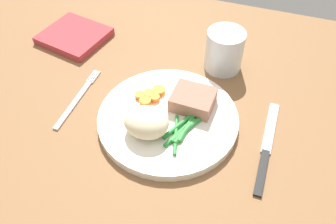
{
  "coord_description": "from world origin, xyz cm",
  "views": [
    {
      "loc": [
        17.2,
        -38.69,
        50.28
      ],
      "look_at": [
        3.62,
        0.65,
        4.6
      ],
      "focal_mm": 37.3,
      "sensor_mm": 36.0,
      "label": 1
    }
  ],
  "objects_px": {
    "dinner_plate": "(168,119)",
    "napkin": "(74,36)",
    "knife": "(266,148)",
    "water_glass": "(224,53)",
    "fork": "(78,98)",
    "meat_portion": "(193,100)"
  },
  "relations": [
    {
      "from": "dinner_plate",
      "to": "water_glass",
      "type": "distance_m",
      "value": 0.19
    },
    {
      "from": "meat_portion",
      "to": "fork",
      "type": "bearing_deg",
      "value": -168.98
    },
    {
      "from": "water_glass",
      "to": "napkin",
      "type": "bearing_deg",
      "value": -177.51
    },
    {
      "from": "knife",
      "to": "water_glass",
      "type": "relative_size",
      "value": 2.4
    },
    {
      "from": "knife",
      "to": "water_glass",
      "type": "xyz_separation_m",
      "value": [
        -0.12,
        0.19,
        0.03
      ]
    },
    {
      "from": "napkin",
      "to": "fork",
      "type": "bearing_deg",
      "value": -59.17
    },
    {
      "from": "dinner_plate",
      "to": "napkin",
      "type": "xyz_separation_m",
      "value": [
        -0.29,
        0.17,
        0.0
      ]
    },
    {
      "from": "water_glass",
      "to": "napkin",
      "type": "relative_size",
      "value": 0.63
    },
    {
      "from": "dinner_plate",
      "to": "knife",
      "type": "height_order",
      "value": "dinner_plate"
    },
    {
      "from": "fork",
      "to": "water_glass",
      "type": "bearing_deg",
      "value": 40.47
    },
    {
      "from": "meat_portion",
      "to": "knife",
      "type": "height_order",
      "value": "meat_portion"
    },
    {
      "from": "knife",
      "to": "water_glass",
      "type": "height_order",
      "value": "water_glass"
    },
    {
      "from": "dinner_plate",
      "to": "water_glass",
      "type": "height_order",
      "value": "water_glass"
    },
    {
      "from": "dinner_plate",
      "to": "meat_portion",
      "type": "xyz_separation_m",
      "value": [
        0.03,
        0.04,
        0.02
      ]
    },
    {
      "from": "fork",
      "to": "napkin",
      "type": "distance_m",
      "value": 0.2
    },
    {
      "from": "meat_portion",
      "to": "water_glass",
      "type": "height_order",
      "value": "water_glass"
    },
    {
      "from": "dinner_plate",
      "to": "fork",
      "type": "xyz_separation_m",
      "value": [
        -0.18,
        -0.0,
        -0.01
      ]
    },
    {
      "from": "fork",
      "to": "water_glass",
      "type": "xyz_separation_m",
      "value": [
        0.24,
        0.19,
        0.03
      ]
    },
    {
      "from": "dinner_plate",
      "to": "knife",
      "type": "xyz_separation_m",
      "value": [
        0.18,
        -0.0,
        -0.01
      ]
    },
    {
      "from": "knife",
      "to": "napkin",
      "type": "relative_size",
      "value": 1.51
    },
    {
      "from": "meat_portion",
      "to": "water_glass",
      "type": "xyz_separation_m",
      "value": [
        0.02,
        0.14,
        0.01
      ]
    },
    {
      "from": "fork",
      "to": "knife",
      "type": "xyz_separation_m",
      "value": [
        0.36,
        -0.0,
        -0.0
      ]
    }
  ]
}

